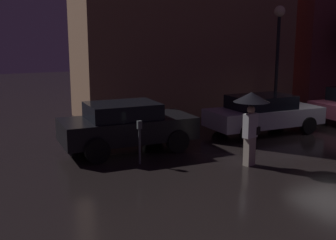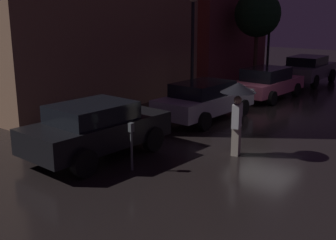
{
  "view_description": "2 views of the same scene",
  "coord_description": "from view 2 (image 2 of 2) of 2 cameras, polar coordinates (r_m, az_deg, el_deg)",
  "views": [
    {
      "loc": [
        -11.67,
        -10.29,
        3.5
      ],
      "look_at": [
        -6.57,
        -0.01,
        1.16
      ],
      "focal_mm": 45.0,
      "sensor_mm": 36.0,
      "label": 1
    },
    {
      "loc": [
        -14.54,
        -6.8,
        3.81
      ],
      "look_at": [
        -6.05,
        -0.05,
        1.01
      ],
      "focal_mm": 45.0,
      "sensor_mm": 36.0,
      "label": 2
    }
  ],
  "objects": [
    {
      "name": "ground_plane",
      "position": [
        16.5,
        13.08,
        0.73
      ],
      "size": [
        60.0,
        60.0,
        0.0
      ],
      "primitive_type": "plane",
      "color": "black"
    },
    {
      "name": "parked_car_black",
      "position": [
        11.42,
        -9.69,
        -1.08
      ],
      "size": [
        4.08,
        2.01,
        1.48
      ],
      "rotation": [
        0.0,
        0.0,
        -0.04
      ],
      "color": "black",
      "rests_on": "ground"
    },
    {
      "name": "parked_car_silver",
      "position": [
        15.31,
        4.98,
        2.78
      ],
      "size": [
        4.27,
        1.9,
        1.38
      ],
      "rotation": [
        0.0,
        0.0,
        -0.03
      ],
      "color": "#B7B7BF",
      "rests_on": "ground"
    },
    {
      "name": "parked_car_pink",
      "position": [
        19.49,
        13.24,
        4.97
      ],
      "size": [
        4.19,
        1.93,
        1.4
      ],
      "rotation": [
        0.0,
        0.0,
        -0.03
      ],
      "color": "#DB6684",
      "rests_on": "ground"
    },
    {
      "name": "parked_car_grey",
      "position": [
        24.33,
        18.42,
        6.6
      ],
      "size": [
        4.38,
        2.0,
        1.49
      ],
      "rotation": [
        0.0,
        0.0,
        0.04
      ],
      "color": "slate",
      "rests_on": "ground"
    },
    {
      "name": "pedestrian_with_umbrella",
      "position": [
        11.33,
        9.44,
        2.77
      ],
      "size": [
        0.96,
        0.96,
        2.01
      ],
      "rotation": [
        0.0,
        0.0,
        3.41
      ],
      "color": "beige",
      "rests_on": "ground"
    },
    {
      "name": "parking_meter",
      "position": [
        10.3,
        -4.97,
        -2.87
      ],
      "size": [
        0.12,
        0.1,
        1.21
      ],
      "color": "#4C5154",
      "rests_on": "ground"
    },
    {
      "name": "street_lamp_near",
      "position": [
        18.47,
        3.38,
        13.12
      ],
      "size": [
        0.46,
        0.46,
        4.67
      ],
      "color": "black",
      "rests_on": "ground"
    },
    {
      "name": "street_lamp_far",
      "position": [
        24.48,
        13.56,
        11.94
      ],
      "size": [
        0.36,
        0.36,
        4.5
      ],
      "color": "black",
      "rests_on": "ground"
    },
    {
      "name": "street_tree",
      "position": [
        22.77,
        12.05,
        13.85
      ],
      "size": [
        2.38,
        2.38,
        4.9
      ],
      "color": "#473323",
      "rests_on": "ground"
    }
  ]
}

